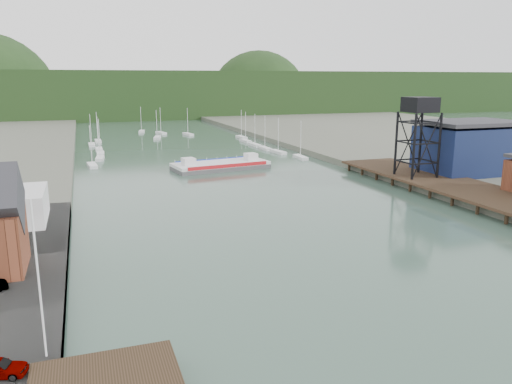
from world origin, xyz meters
TOP-DOWN VIEW (x-y plane):
  - ground at (0.00, 0.00)m, footprint 600.00×600.00m
  - east_pier at (37.00, 45.00)m, footprint 14.00×70.00m
  - flagpole at (-33.00, 10.00)m, footprint 0.16×0.16m
  - lift_tower at (35.00, 58.00)m, footprint 6.50×6.50m
  - blue_shed at (50.00, 60.00)m, footprint 20.50×14.50m
  - marina_sailboats at (0.08, 138.46)m, footprint 57.71×92.65m
  - distant_hills at (-3.98, 301.35)m, footprint 500.00×120.00m
  - chain_ferry at (2.32, 90.62)m, footprint 24.31×12.57m

SIDE VIEW (x-z plane):
  - ground at x=0.00m, z-range 0.00..0.00m
  - marina_sailboats at x=0.08m, z-range -0.10..0.80m
  - chain_ferry at x=2.32m, z-range -0.71..2.63m
  - east_pier at x=37.00m, z-range 0.67..3.12m
  - blue_shed at x=50.00m, z-range 1.41..12.71m
  - flagpole at x=-33.00m, z-range 1.60..13.60m
  - distant_hills at x=-3.98m, z-range -29.62..50.38m
  - lift_tower at x=35.00m, z-range 7.65..23.65m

